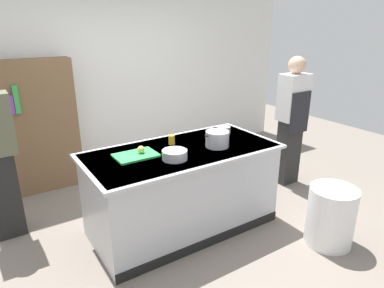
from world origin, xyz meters
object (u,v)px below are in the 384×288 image
at_px(sauce_pan, 224,130).
at_px(juice_cup, 172,140).
at_px(person_chef, 292,119).
at_px(onion, 141,149).
at_px(bookshelf, 32,128).
at_px(trash_bin, 331,216).
at_px(mixing_bowl, 175,155).
at_px(stock_pot, 217,139).

xyz_separation_m(sauce_pan, juice_cup, (-0.68, 0.02, 0.00)).
bearing_deg(sauce_pan, person_chef, -0.69).
bearing_deg(sauce_pan, onion, -175.40).
xyz_separation_m(onion, bookshelf, (-0.72, 1.71, -0.10)).
relative_size(juice_cup, bookshelf, 0.06).
bearing_deg(person_chef, bookshelf, 50.54).
xyz_separation_m(trash_bin, person_chef, (0.71, 1.21, 0.61)).
xyz_separation_m(onion, person_chef, (2.20, 0.07, -0.04)).
height_order(juice_cup, trash_bin, juice_cup).
relative_size(onion, bookshelf, 0.04).
height_order(trash_bin, person_chef, person_chef).
bearing_deg(bookshelf, sauce_pan, -42.15).
relative_size(onion, mixing_bowl, 0.30).
bearing_deg(stock_pot, juice_cup, 138.95).
bearing_deg(juice_cup, bookshelf, 124.89).
distance_m(sauce_pan, trash_bin, 1.44).
height_order(stock_pot, sauce_pan, stock_pot).
bearing_deg(bookshelf, person_chef, -29.27).
relative_size(stock_pot, juice_cup, 3.09).
distance_m(juice_cup, trash_bin, 1.78).
height_order(trash_bin, bookshelf, bookshelf).
bearing_deg(sauce_pan, bookshelf, 137.85).
relative_size(mixing_bowl, bookshelf, 0.14).
distance_m(juice_cup, person_chef, 1.80).
bearing_deg(trash_bin, juice_cup, 131.33).
xyz_separation_m(stock_pot, sauce_pan, (0.31, 0.30, -0.04)).
relative_size(stock_pot, mixing_bowl, 1.29).
height_order(sauce_pan, juice_cup, juice_cup).
xyz_separation_m(sauce_pan, person_chef, (1.13, -0.01, -0.03)).
bearing_deg(onion, juice_cup, 14.78).
xyz_separation_m(sauce_pan, trash_bin, (0.42, -1.22, -0.64)).
height_order(sauce_pan, person_chef, person_chef).
relative_size(mixing_bowl, person_chef, 0.14).
xyz_separation_m(person_chef, bookshelf, (-2.92, 1.64, -0.06)).
bearing_deg(juice_cup, person_chef, -1.04).
xyz_separation_m(stock_pot, mixing_bowl, (-0.55, -0.06, -0.04)).
bearing_deg(onion, bookshelf, 112.79).
bearing_deg(juice_cup, onion, -165.22).
xyz_separation_m(onion, stock_pot, (0.76, -0.21, 0.03)).
distance_m(onion, trash_bin, 1.99).
relative_size(stock_pot, trash_bin, 0.51).
bearing_deg(juice_cup, stock_pot, -41.05).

